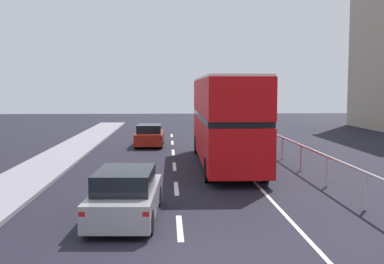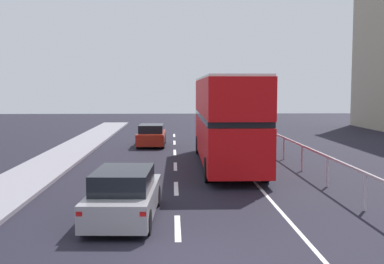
% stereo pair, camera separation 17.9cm
% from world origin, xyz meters
% --- Properties ---
extents(ground_plane, '(74.88, 120.00, 0.10)m').
position_xyz_m(ground_plane, '(0.00, 0.00, -0.05)').
color(ground_plane, black).
extents(lane_paint_markings, '(3.25, 46.00, 0.01)m').
position_xyz_m(lane_paint_markings, '(1.91, 8.31, 0.00)').
color(lane_paint_markings, silver).
rests_on(lane_paint_markings, ground).
extents(bridge_side_railing, '(0.10, 42.00, 1.18)m').
position_xyz_m(bridge_side_railing, '(5.67, 9.00, 0.95)').
color(bridge_side_railing, '#BCACB5').
rests_on(bridge_side_railing, ground).
extents(double_decker_bus_red, '(2.61, 11.32, 4.21)m').
position_xyz_m(double_decker_bus_red, '(2.43, 12.37, 2.26)').
color(double_decker_bus_red, red).
rests_on(double_decker_bus_red, ground).
extents(hatchback_car_near, '(1.94, 4.46, 1.45)m').
position_xyz_m(hatchback_car_near, '(-1.49, 3.13, 0.69)').
color(hatchback_car_near, gray).
rests_on(hatchback_car_near, ground).
extents(sedan_car_ahead, '(1.79, 4.16, 1.39)m').
position_xyz_m(sedan_car_ahead, '(-1.48, 20.40, 0.67)').
color(sedan_car_ahead, maroon).
rests_on(sedan_car_ahead, ground).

